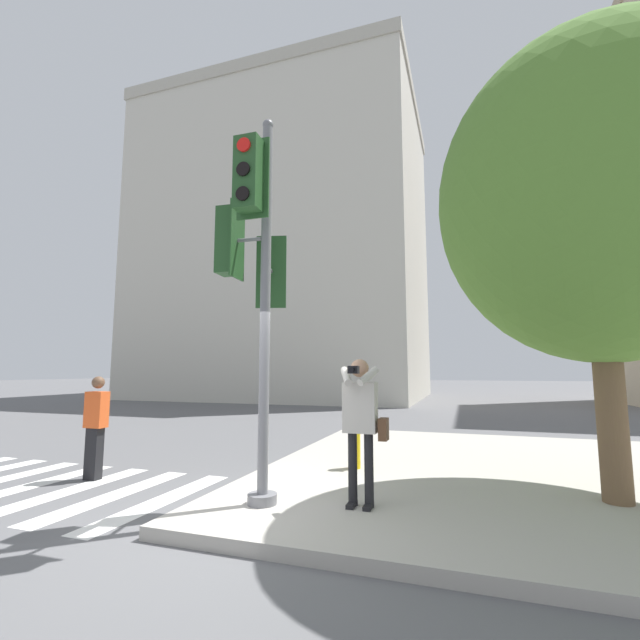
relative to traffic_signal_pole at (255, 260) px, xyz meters
name	(u,v)px	position (x,y,z in m)	size (l,w,h in m)	color
ground_plane	(208,530)	(-0.22, -0.56, -3.19)	(160.00, 160.00, 0.00)	#5B5B5E
sidewalk_corner	(517,475)	(3.28, 2.94, -3.12)	(8.00, 8.00, 0.15)	#ADA89E
crosswalk_stripes	(14,483)	(-4.24, 0.17, -3.19)	(6.00, 2.80, 0.01)	silver
traffic_signal_pole	(255,260)	(0.00, 0.00, 0.00)	(0.92, 1.38, 4.97)	slate
person_photographer	(361,417)	(1.32, 0.30, -1.99)	(0.58, 0.54, 1.75)	black
pedestrian_distant	(96,424)	(-3.24, 0.73, -2.31)	(0.34, 0.20, 1.66)	black
street_tree	(594,198)	(4.26, 1.45, 0.84)	(4.00, 4.00, 6.09)	brown
fire_hydrant	(354,444)	(0.75, 2.23, -2.65)	(0.20, 0.26, 0.79)	yellow
building_left	(290,253)	(-8.98, 22.58, 6.93)	(18.06, 13.76, 20.22)	beige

